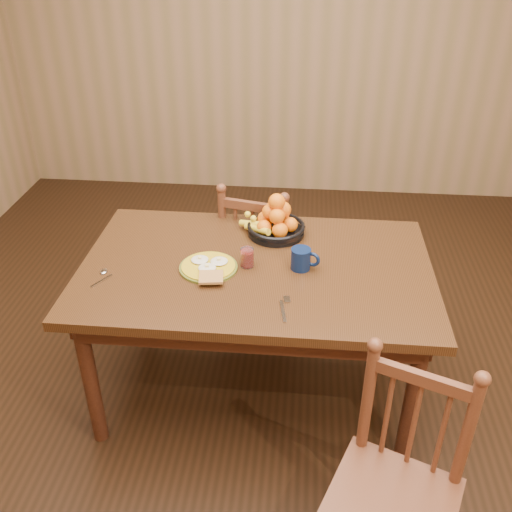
# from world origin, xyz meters

# --- Properties ---
(room) EXTENTS (4.52, 5.02, 2.72)m
(room) POSITION_xyz_m (0.00, 0.00, 1.35)
(room) COLOR black
(room) RESTS_ON ground
(dining_table) EXTENTS (1.60, 1.00, 0.75)m
(dining_table) POSITION_xyz_m (0.00, 0.00, 0.67)
(dining_table) COLOR black
(dining_table) RESTS_ON ground
(chair_far) EXTENTS (0.49, 0.48, 0.91)m
(chair_far) POSITION_xyz_m (-0.03, 0.56, 0.44)
(chair_far) COLOR #4E2817
(chair_far) RESTS_ON ground
(chair_near) EXTENTS (0.53, 0.52, 0.91)m
(chair_near) POSITION_xyz_m (0.56, -0.91, 0.44)
(chair_near) COLOR #4E2817
(chair_near) RESTS_ON ground
(breakfast_plate) EXTENTS (0.26, 0.29, 0.04)m
(breakfast_plate) POSITION_xyz_m (-0.21, -0.05, 0.76)
(breakfast_plate) COLOR #59601E
(breakfast_plate) RESTS_ON dining_table
(fork) EXTENTS (0.05, 0.18, 0.00)m
(fork) POSITION_xyz_m (0.15, -0.31, 0.75)
(fork) COLOR silver
(fork) RESTS_ON dining_table
(spoon) EXTENTS (0.07, 0.15, 0.01)m
(spoon) POSITION_xyz_m (-0.67, -0.15, 0.75)
(spoon) COLOR silver
(spoon) RESTS_ON dining_table
(coffee_mug) EXTENTS (0.13, 0.09, 0.10)m
(coffee_mug) POSITION_xyz_m (0.21, -0.01, 0.80)
(coffee_mug) COLOR #0A1738
(coffee_mug) RESTS_ON dining_table
(juice_glass) EXTENTS (0.06, 0.06, 0.09)m
(juice_glass) POSITION_xyz_m (-0.04, -0.01, 0.79)
(juice_glass) COLOR silver
(juice_glass) RESTS_ON dining_table
(fruit_bowl) EXTENTS (0.32, 0.29, 0.22)m
(fruit_bowl) POSITION_xyz_m (0.07, 0.30, 0.82)
(fruit_bowl) COLOR black
(fruit_bowl) RESTS_ON dining_table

